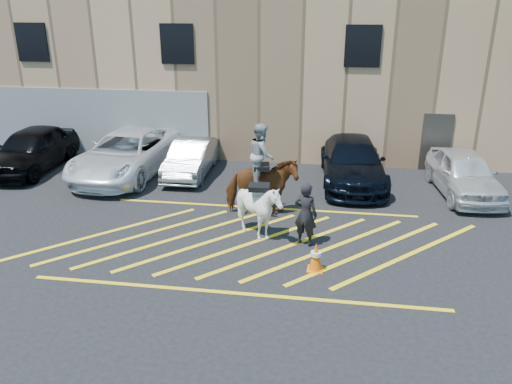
# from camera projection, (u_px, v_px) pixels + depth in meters

# --- Properties ---
(ground) EXTENTS (90.00, 90.00, 0.00)m
(ground) POSITION_uv_depth(u_px,v_px,m) (253.00, 238.00, 13.76)
(ground) COLOR black
(ground) RESTS_ON ground
(car_black_suv) EXTENTS (2.04, 4.85, 1.64)m
(car_black_suv) POSITION_uv_depth(u_px,v_px,m) (32.00, 149.00, 19.14)
(car_black_suv) COLOR black
(car_black_suv) RESTS_ON ground
(car_white_pickup) EXTENTS (3.09, 5.96, 1.60)m
(car_white_pickup) POSITION_uv_depth(u_px,v_px,m) (127.00, 154.00, 18.59)
(car_white_pickup) COLOR white
(car_white_pickup) RESTS_ON ground
(car_silver_sedan) EXTENTS (1.44, 3.94, 1.29)m
(car_silver_sedan) POSITION_uv_depth(u_px,v_px,m) (191.00, 158.00, 18.65)
(car_silver_sedan) COLOR #91989F
(car_silver_sedan) RESTS_ON ground
(car_blue_suv) EXTENTS (2.44, 5.38, 1.53)m
(car_blue_suv) POSITION_uv_depth(u_px,v_px,m) (352.00, 161.00, 17.84)
(car_blue_suv) COLOR black
(car_blue_suv) RESTS_ON ground
(car_white_suv) EXTENTS (2.11, 4.45, 1.47)m
(car_white_suv) POSITION_uv_depth(u_px,v_px,m) (464.00, 173.00, 16.70)
(car_white_suv) COLOR silver
(car_white_suv) RESTS_ON ground
(handler) EXTENTS (0.74, 0.61, 1.74)m
(handler) POSITION_uv_depth(u_px,v_px,m) (306.00, 214.00, 13.13)
(handler) COLOR black
(handler) RESTS_ON ground
(warehouse) EXTENTS (32.42, 10.20, 7.30)m
(warehouse) POSITION_uv_depth(u_px,v_px,m) (291.00, 57.00, 23.54)
(warehouse) COLOR tan
(warehouse) RESTS_ON ground
(hatching_zone) EXTENTS (12.60, 5.12, 0.01)m
(hatching_zone) POSITION_uv_depth(u_px,v_px,m) (251.00, 243.00, 13.48)
(hatching_zone) COLOR yellow
(hatching_zone) RESTS_ON ground
(mounted_bay) EXTENTS (2.28, 1.31, 2.84)m
(mounted_bay) POSITION_uv_depth(u_px,v_px,m) (262.00, 179.00, 14.90)
(mounted_bay) COLOR brown
(mounted_bay) RESTS_ON ground
(saddled_white) EXTENTS (1.44, 1.59, 1.65)m
(saddled_white) POSITION_uv_depth(u_px,v_px,m) (259.00, 209.00, 13.56)
(saddled_white) COLOR white
(saddled_white) RESTS_ON ground
(traffic_cone) EXTENTS (0.40, 0.40, 0.73)m
(traffic_cone) POSITION_uv_depth(u_px,v_px,m) (316.00, 257.00, 12.01)
(traffic_cone) COLOR orange
(traffic_cone) RESTS_ON ground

